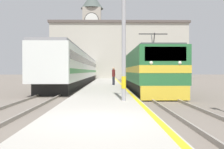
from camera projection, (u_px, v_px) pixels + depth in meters
name	position (u px, v px, depth m)	size (l,w,h in m)	color
ground_plane	(106.00, 83.00, 37.79)	(200.00, 200.00, 0.00)	#70665B
platform	(106.00, 84.00, 32.79)	(3.78, 140.00, 0.27)	#ADA89E
rail_track_near	(133.00, 85.00, 32.85)	(2.83, 140.00, 0.16)	#70665B
rail_track_far	(76.00, 85.00, 32.73)	(2.84, 140.00, 0.16)	#70665B
locomotive_train	(145.00, 71.00, 22.49)	(2.92, 16.21, 4.37)	black
passenger_train	(84.00, 69.00, 43.94)	(2.92, 54.93, 3.86)	black
catenary_mast	(127.00, 11.00, 12.81)	(2.71, 0.23, 8.56)	#9E9EA3
person_on_platform	(114.00, 76.00, 27.69)	(0.34, 0.34, 1.86)	#23232D
clock_tower	(92.00, 32.00, 69.54)	(5.90, 5.90, 22.55)	#ADA393
station_building	(119.00, 51.00, 57.67)	(29.66, 7.38, 12.31)	#B7B2A3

